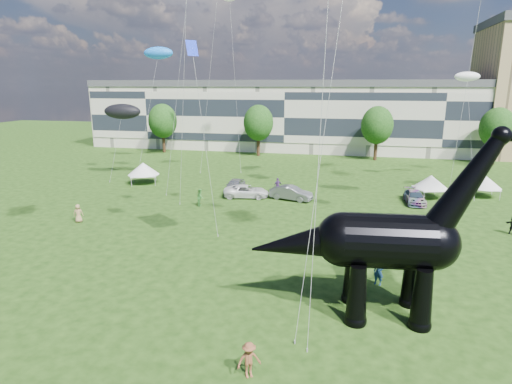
# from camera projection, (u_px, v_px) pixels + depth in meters

# --- Properties ---
(ground) EXTENTS (220.00, 220.00, 0.00)m
(ground) POSITION_uv_depth(u_px,v_px,m) (263.00, 319.00, 23.19)
(ground) COLOR #16330C
(ground) RESTS_ON ground
(terrace_row) EXTENTS (78.00, 11.00, 12.00)m
(terrace_row) POSITION_uv_depth(u_px,v_px,m) (289.00, 118.00, 82.05)
(terrace_row) COLOR beige
(terrace_row) RESTS_ON ground
(tree_far_left) EXTENTS (5.20, 5.20, 9.44)m
(tree_far_left) POSITION_uv_depth(u_px,v_px,m) (163.00, 118.00, 78.19)
(tree_far_left) COLOR #382314
(tree_far_left) RESTS_ON ground
(tree_mid_left) EXTENTS (5.20, 5.20, 9.44)m
(tree_mid_left) POSITION_uv_depth(u_px,v_px,m) (258.00, 120.00, 74.33)
(tree_mid_left) COLOR #382314
(tree_mid_left) RESTS_ON ground
(tree_mid_right) EXTENTS (5.20, 5.20, 9.44)m
(tree_mid_right) POSITION_uv_depth(u_px,v_px,m) (377.00, 122.00, 70.04)
(tree_mid_right) COLOR #382314
(tree_mid_right) RESTS_ON ground
(tree_far_right) EXTENTS (5.20, 5.20, 9.44)m
(tree_far_right) POSITION_uv_depth(u_px,v_px,m) (498.00, 124.00, 66.18)
(tree_far_right) COLOR #382314
(tree_far_right) RESTS_ON ground
(dinosaur_sculpture) EXTENTS (13.27, 3.94, 10.81)m
(dinosaur_sculpture) POSITION_uv_depth(u_px,v_px,m) (378.00, 244.00, 22.78)
(dinosaur_sculpture) COLOR black
(dinosaur_sculpture) RESTS_ON ground
(car_silver) EXTENTS (1.92, 4.59, 1.55)m
(car_silver) POSITION_uv_depth(u_px,v_px,m) (235.00, 186.00, 50.15)
(car_silver) COLOR #ACACB1
(car_silver) RESTS_ON ground
(car_grey) EXTENTS (4.92, 2.73, 1.54)m
(car_grey) POSITION_uv_depth(u_px,v_px,m) (291.00, 193.00, 46.80)
(car_grey) COLOR slate
(car_grey) RESTS_ON ground
(car_white) EXTENTS (5.35, 3.14, 1.40)m
(car_white) POSITION_uv_depth(u_px,v_px,m) (246.00, 191.00, 47.82)
(car_white) COLOR white
(car_white) RESTS_ON ground
(car_dark) EXTENTS (2.14, 4.69, 1.33)m
(car_dark) POSITION_uv_depth(u_px,v_px,m) (415.00, 197.00, 45.47)
(car_dark) COLOR #595960
(car_dark) RESTS_ON ground
(gazebo_near) EXTENTS (4.71, 4.71, 2.59)m
(gazebo_near) POSITION_uv_depth(u_px,v_px,m) (431.00, 182.00, 47.38)
(gazebo_near) COLOR silver
(gazebo_near) RESTS_ON ground
(gazebo_far) EXTENTS (3.63, 3.63, 2.46)m
(gazebo_far) POSITION_uv_depth(u_px,v_px,m) (485.00, 182.00, 47.87)
(gazebo_far) COLOR silver
(gazebo_far) RESTS_ON ground
(gazebo_left) EXTENTS (5.14, 5.14, 2.72)m
(gazebo_left) POSITION_uv_depth(u_px,v_px,m) (143.00, 169.00, 54.24)
(gazebo_left) COLOR white
(gazebo_left) RESTS_ON ground
(visitors) EXTENTS (46.04, 36.64, 1.83)m
(visitors) POSITION_uv_depth(u_px,v_px,m) (321.00, 224.00, 36.28)
(visitors) COLOR #366387
(visitors) RESTS_ON ground
(kites) EXTENTS (60.14, 43.18, 28.25)m
(kites) POSITION_uv_depth(u_px,v_px,m) (269.00, 7.00, 47.08)
(kites) COLOR red
(kites) RESTS_ON ground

